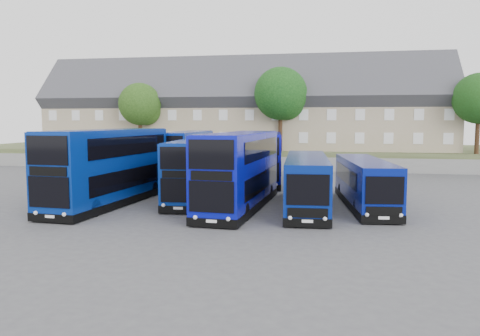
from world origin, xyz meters
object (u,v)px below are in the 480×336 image
Objects in this scene: dd_front_mid at (194,171)px; tree_east at (480,100)px; dd_front_left at (109,168)px; coach_east_a at (306,183)px; tree_mid at (282,96)px; tree_west at (141,106)px.

dd_front_mid is 1.26× the size of tree_east.
coach_east_a is at bearing 9.30° from dd_front_left.
coach_east_a is 28.36m from tree_east.
tree_mid is at bearing 74.60° from dd_front_mid.
dd_front_mid is at bearing 166.03° from coach_east_a.
coach_east_a is at bearing -126.42° from tree_east.
dd_front_left is 1.58× the size of tree_west.
tree_east is (36.00, 0.00, 0.34)m from tree_west.
tree_west reaches higher than coach_east_a.
tree_east is at bearing 0.00° from tree_west.
coach_east_a is 24.00m from tree_mid.
dd_front_left is at bearing -110.44° from tree_mid.
tree_east is (20.00, -0.50, -0.68)m from tree_mid.
coach_east_a is 1.43× the size of tree_east.
tree_mid is 20.02m from tree_east.
tree_east is at bearing 50.96° from coach_east_a.
dd_front_left is at bearing -157.77° from dd_front_mid.
dd_front_mid is at bearing -59.99° from tree_west.
tree_west is (-7.12, 23.33, 4.72)m from dd_front_left.
dd_front_mid is 7.66m from coach_east_a.
tree_east is (16.47, 22.33, 5.84)m from coach_east_a.
tree_west is at bearing -178.21° from tree_mid.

